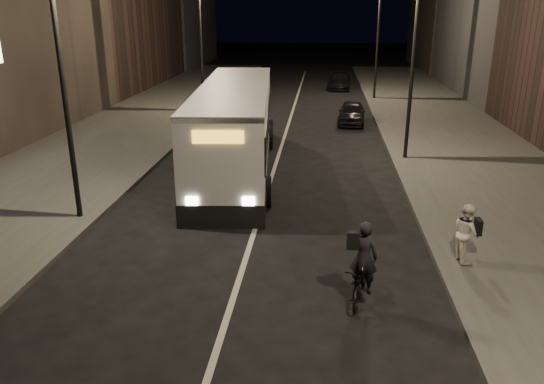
% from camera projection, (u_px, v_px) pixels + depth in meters
% --- Properties ---
extents(ground, '(180.00, 180.00, 0.00)m').
position_uv_depth(ground, '(235.00, 294.00, 12.55)').
color(ground, black).
rests_on(ground, ground).
extents(sidewalk_right, '(7.00, 70.00, 0.16)m').
position_uv_depth(sidewalk_right, '(461.00, 149.00, 24.89)').
color(sidewalk_right, '#363633').
rests_on(sidewalk_right, ground).
extents(sidewalk_left, '(7.00, 70.00, 0.16)m').
position_uv_depth(sidewalk_left, '(112.00, 141.00, 26.43)').
color(sidewalk_left, '#363633').
rests_on(sidewalk_left, ground).
extents(streetlight_right_mid, '(1.20, 0.44, 8.12)m').
position_uv_depth(streetlight_right_mid, '(409.00, 34.00, 21.55)').
color(streetlight_right_mid, black).
rests_on(streetlight_right_mid, sidewalk_right).
extents(streetlight_right_far, '(1.20, 0.44, 8.12)m').
position_uv_depth(streetlight_right_far, '(375.00, 22.00, 36.57)').
color(streetlight_right_far, black).
rests_on(streetlight_right_far, sidewalk_right).
extents(streetlight_left_near, '(1.20, 0.44, 8.12)m').
position_uv_depth(streetlight_left_near, '(67.00, 46.00, 15.00)').
color(streetlight_left_near, black).
rests_on(streetlight_left_near, sidewalk_left).
extents(streetlight_left_far, '(1.20, 0.44, 8.12)m').
position_uv_depth(streetlight_left_far, '(204.00, 25.00, 31.90)').
color(streetlight_left_far, black).
rests_on(streetlight_left_far, sidewalk_left).
extents(city_bus, '(3.86, 12.97, 3.45)m').
position_uv_depth(city_bus, '(235.00, 124.00, 21.60)').
color(city_bus, silver).
rests_on(city_bus, ground).
extents(cyclist_on_bicycle, '(0.98, 1.87, 2.05)m').
position_uv_depth(cyclist_on_bicycle, '(362.00, 275.00, 12.00)').
color(cyclist_on_bicycle, black).
rests_on(cyclist_on_bicycle, ground).
extents(pedestrian_woman, '(0.72, 0.85, 1.56)m').
position_uv_depth(pedestrian_woman, '(466.00, 233.00, 13.59)').
color(pedestrian_woman, silver).
rests_on(pedestrian_woman, sidewalk_right).
extents(car_near, '(1.75, 3.78, 1.26)m').
position_uv_depth(car_near, '(352.00, 113.00, 30.44)').
color(car_near, black).
rests_on(car_near, ground).
extents(car_mid, '(2.02, 4.70, 1.50)m').
position_uv_depth(car_mid, '(250.00, 95.00, 35.68)').
color(car_mid, '#39393B').
rests_on(car_mid, ground).
extents(car_far, '(2.03, 4.47, 1.27)m').
position_uv_depth(car_far, '(340.00, 81.00, 43.29)').
color(car_far, black).
rests_on(car_far, ground).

